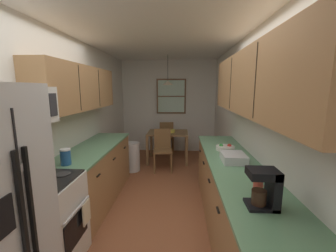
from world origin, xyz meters
The scene contains 24 objects.
ground_plane centered at (0.00, 1.00, 0.00)m, with size 12.00×12.00×0.00m, color brown.
wall_left centered at (-1.35, 1.00, 1.27)m, with size 0.10×9.00×2.55m, color silver.
wall_right centered at (1.35, 1.00, 1.27)m, with size 0.10×9.00×2.55m, color silver.
wall_back centered at (0.00, 3.65, 1.27)m, with size 4.40×0.10×2.55m, color silver.
ceiling_slab centered at (0.00, 1.00, 2.59)m, with size 4.40×9.00×0.08m, color white.
stove_range centered at (-0.99, -0.61, 0.47)m, with size 0.66×0.64×1.10m.
microwave_over_range centered at (-1.11, -0.61, 1.63)m, with size 0.39×0.58×0.35m.
counter_left centered at (-1.00, 0.70, 0.45)m, with size 0.64×1.98×0.90m.
upper_cabinets_left centered at (-1.14, 0.65, 1.79)m, with size 0.33×2.06×0.64m.
counter_right centered at (1.00, -0.03, 0.45)m, with size 0.64×3.16×0.90m.
upper_cabinets_right centered at (1.14, -0.08, 1.85)m, with size 0.33×2.84×0.69m.
dining_table centered at (0.03, 2.69, 0.62)m, with size 0.97×0.75×0.73m.
dining_chair_near centered at (-0.05, 2.11, 0.50)m, with size 0.44×0.44×0.90m.
dining_chair_far centered at (-0.04, 3.28, 0.50)m, with size 0.44×0.44×0.90m.
pendant_light centered at (0.03, 2.69, 1.91)m, with size 0.27×0.27×0.69m.
back_window centered at (0.07, 3.58, 1.57)m, with size 0.81×0.05×0.96m.
trash_bin centered at (-0.70, 1.99, 0.31)m, with size 0.32×0.32×0.63m, color silver.
storage_canister centered at (-1.00, -0.12, 1.00)m, with size 0.12×0.12×0.19m.
dish_towel centered at (-0.64, -0.45, 0.50)m, with size 0.02×0.16×0.24m, color beige.
coffee_maker centered at (0.99, -0.93, 1.06)m, with size 0.22×0.18×0.30m.
mug_by_coffeemaker centered at (1.04, -0.63, 0.95)m, with size 0.12×0.08×0.09m.
fruit_bowl centered at (0.99, 0.60, 0.94)m, with size 0.27×0.27×0.09m.
dish_rack centered at (0.99, 0.10, 0.95)m, with size 0.28×0.34×0.10m, color silver.
table_serving_bowl centered at (0.10, 2.68, 0.76)m, with size 0.22×0.22×0.06m, color #E0D14C.
Camera 1 is at (0.34, -2.48, 1.79)m, focal length 23.14 mm.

